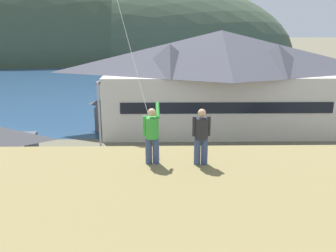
{
  "coord_description": "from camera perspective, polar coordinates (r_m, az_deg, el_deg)",
  "views": [
    {
      "loc": [
        0.09,
        -16.67,
        11.29
      ],
      "look_at": [
        0.52,
        9.0,
        3.93
      ],
      "focal_mm": 38.17,
      "sensor_mm": 36.0,
      "label": 1
    }
  ],
  "objects": [
    {
      "name": "ground_plane",
      "position": [
        20.13,
        -1.11,
        -18.12
      ],
      "size": [
        600.0,
        600.0,
        0.0
      ],
      "primitive_type": "plane",
      "color": "#66604C"
    },
    {
      "name": "storage_shed_waterside",
      "position": [
        39.24,
        -6.83,
        2.45
      ],
      "size": [
        6.75,
        5.26,
        4.19
      ],
      "color": "#474C56",
      "rests_on": "ground"
    },
    {
      "name": "wharf_dock",
      "position": [
        52.69,
        -0.83,
        4.01
      ],
      "size": [
        3.2,
        14.55,
        0.7
      ],
      "color": "#70604C",
      "rests_on": "ground"
    },
    {
      "name": "moored_boat_outer_mooring",
      "position": [
        56.67,
        2.54,
        5.23
      ],
      "size": [
        2.69,
        6.41,
        2.16
      ],
      "color": "#A8A399",
      "rests_on": "ground"
    },
    {
      "name": "parking_lot_pad",
      "position": [
        24.41,
        -1.09,
        -11.42
      ],
      "size": [
        40.0,
        20.0,
        0.1
      ],
      "primitive_type": "cube",
      "color": "slate",
      "rests_on": "ground"
    },
    {
      "name": "moored_boat_inner_slip",
      "position": [
        51.91,
        -4.65,
        4.2
      ],
      "size": [
        3.01,
        7.11,
        2.16
      ],
      "color": "#A8A399",
      "rests_on": "ground"
    },
    {
      "name": "parked_car_lone_by_shed",
      "position": [
        26.08,
        -8.33,
        -7.27
      ],
      "size": [
        4.27,
        2.2,
        1.82
      ],
      "color": "#B28923",
      "rests_on": "parking_lot_pad"
    },
    {
      "name": "person_kite_flyer",
      "position": [
        10.78,
        -2.57,
        -1.25
      ],
      "size": [
        0.51,
        0.67,
        1.86
      ],
      "color": "#384770",
      "rests_on": "grassy_hill_foreground"
    },
    {
      "name": "parking_light_pole",
      "position": [
        28.59,
        -10.88,
        1.11
      ],
      "size": [
        0.24,
        0.78,
        6.91
      ],
      "color": "#ADADB2",
      "rests_on": "parking_lot_pad"
    },
    {
      "name": "far_hill_east_peak",
      "position": [
        136.22,
        -10.02,
        11.01
      ],
      "size": [
        137.85,
        66.56,
        58.3
      ],
      "primitive_type": "ellipsoid",
      "color": "#42513D",
      "rests_on": "ground"
    },
    {
      "name": "parked_car_mid_row_near",
      "position": [
        20.43,
        11.02,
        -14.37
      ],
      "size": [
        4.27,
        2.2,
        1.82
      ],
      "color": "#B28923",
      "rests_on": "parking_lot_pad"
    },
    {
      "name": "parked_car_front_row_end",
      "position": [
        26.29,
        6.92,
        -7.02
      ],
      "size": [
        4.33,
        2.33,
        1.82
      ],
      "color": "slate",
      "rests_on": "parking_lot_pad"
    },
    {
      "name": "person_companion",
      "position": [
        10.75,
        5.33,
        -1.44
      ],
      "size": [
        0.55,
        0.4,
        1.74
      ],
      "color": "#384770",
      "rests_on": "grassy_hill_foreground"
    },
    {
      "name": "parked_car_mid_row_far",
      "position": [
        20.18,
        -10.52,
        -14.76
      ],
      "size": [
        4.25,
        2.15,
        1.82
      ],
      "color": "#9EA3A8",
      "rests_on": "parking_lot_pad"
    },
    {
      "name": "parked_car_back_row_right",
      "position": [
        28.76,
        24.09,
        -6.3
      ],
      "size": [
        4.28,
        2.21,
        1.82
      ],
      "color": "black",
      "rests_on": "parking_lot_pad"
    },
    {
      "name": "harbor_lodge",
      "position": [
        39.23,
        8.33,
        7.58
      ],
      "size": [
        25.86,
        10.72,
        10.65
      ],
      "color": "beige",
      "rests_on": "ground"
    },
    {
      "name": "bay_water",
      "position": [
        77.49,
        -1.03,
        7.63
      ],
      "size": [
        360.0,
        84.0,
        0.03
      ],
      "primitive_type": "cube",
      "color": "navy",
      "rests_on": "ground"
    },
    {
      "name": "far_hill_west_ridge",
      "position": [
        134.17,
        -21.49,
        10.09
      ],
      "size": [
        98.36,
        64.33,
        67.43
      ],
      "primitive_type": "ellipsoid",
      "color": "#3D4C38",
      "rests_on": "ground"
    },
    {
      "name": "moored_boat_wharfside",
      "position": [
        55.09,
        -4.38,
        4.89
      ],
      "size": [
        2.24,
        6.64,
        2.16
      ],
      "color": "navy",
      "rests_on": "ground"
    }
  ]
}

